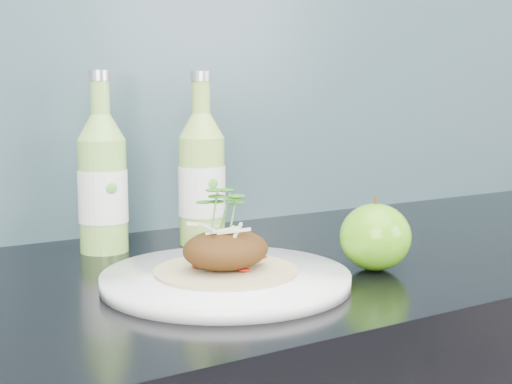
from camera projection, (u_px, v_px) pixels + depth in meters
subway_backsplash at (155, 18)px, 1.16m from camera, size 4.00×0.02×0.70m
dinner_plate at (226, 279)px, 0.85m from camera, size 0.32×0.32×0.02m
pork_taco at (226, 248)px, 0.85m from camera, size 0.17×0.17×0.10m
green_apple at (375, 237)px, 0.92m from camera, size 0.12×0.12×0.10m
cider_bottle_left at (103, 184)px, 1.02m from camera, size 0.07×0.07×0.26m
cider_bottle_right at (202, 179)px, 1.07m from camera, size 0.09×0.09×0.26m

